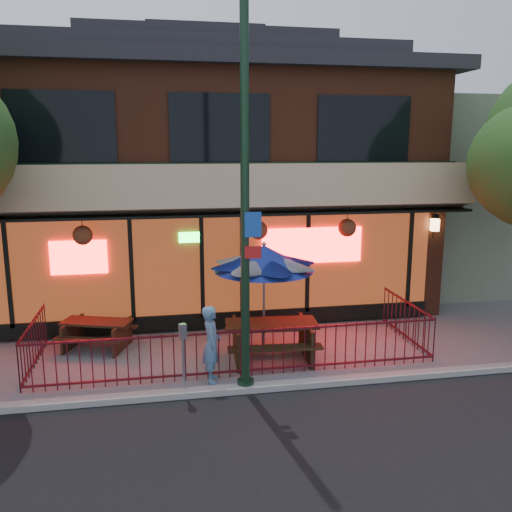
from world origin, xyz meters
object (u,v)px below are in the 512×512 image
(picnic_table_left, at_px, (97,330))
(pedestrian, at_px, (212,344))
(street_light, at_px, (245,227))
(patio_umbrella, at_px, (264,258))
(picnic_table_right, at_px, (271,335))
(parking_meter_near, at_px, (183,347))

(picnic_table_left, relative_size, pedestrian, 1.20)
(street_light, height_order, patio_umbrella, street_light)
(pedestrian, bearing_deg, street_light, -126.68)
(picnic_table_left, bearing_deg, pedestrian, -43.02)
(street_light, distance_m, picnic_table_left, 4.89)
(picnic_table_right, bearing_deg, parking_meter_near, -144.86)
(picnic_table_right, distance_m, pedestrian, 1.66)
(picnic_table_left, distance_m, picnic_table_right, 4.03)
(picnic_table_left, relative_size, parking_meter_near, 1.33)
(street_light, relative_size, patio_umbrella, 2.79)
(picnic_table_left, height_order, parking_meter_near, parking_meter_near)
(patio_umbrella, bearing_deg, picnic_table_left, 167.62)
(picnic_table_left, relative_size, patio_umbrella, 0.73)
(picnic_table_left, bearing_deg, street_light, -42.49)
(parking_meter_near, bearing_deg, pedestrian, 40.93)
(pedestrian, height_order, parking_meter_near, pedestrian)
(patio_umbrella, bearing_deg, street_light, -110.87)
(street_light, relative_size, parking_meter_near, 5.06)
(street_light, xyz_separation_m, picnic_table_right, (0.80, 1.39, -2.60))
(picnic_table_left, distance_m, pedestrian, 3.31)
(picnic_table_right, bearing_deg, street_light, -119.88)
(picnic_table_left, xyz_separation_m, patio_umbrella, (3.73, -0.82, 1.71))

